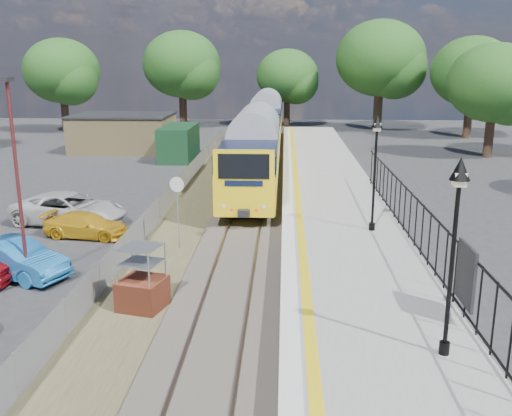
# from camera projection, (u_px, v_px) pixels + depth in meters

# --- Properties ---
(ground) EXTENTS (120.00, 120.00, 0.00)m
(ground) POSITION_uv_depth(u_px,v_px,m) (225.00, 311.00, 17.53)
(ground) COLOR #2D2D30
(ground) RESTS_ON ground
(track_bed) EXTENTS (5.90, 80.00, 0.29)m
(track_bed) POSITION_uv_depth(u_px,v_px,m) (236.00, 222.00, 26.89)
(track_bed) COLOR #473F38
(track_bed) RESTS_ON ground
(platform) EXTENTS (5.00, 70.00, 0.90)m
(platform) POSITION_uv_depth(u_px,v_px,m) (339.00, 226.00, 24.95)
(platform) COLOR gray
(platform) RESTS_ON ground
(platform_edge) EXTENTS (0.90, 70.00, 0.01)m
(platform_edge) POSITION_uv_depth(u_px,v_px,m) (292.00, 216.00, 24.94)
(platform_edge) COLOR silver
(platform_edge) RESTS_ON platform
(victorian_lamp_south) EXTENTS (0.44, 0.44, 4.60)m
(victorian_lamp_south) POSITION_uv_depth(u_px,v_px,m) (457.00, 212.00, 12.32)
(victorian_lamp_south) COLOR black
(victorian_lamp_south) RESTS_ON platform
(victorian_lamp_north) EXTENTS (0.44, 0.44, 4.60)m
(victorian_lamp_north) POSITION_uv_depth(u_px,v_px,m) (376.00, 146.00, 22.00)
(victorian_lamp_north) COLOR black
(victorian_lamp_north) RESTS_ON platform
(palisade_fence) EXTENTS (0.12, 26.00, 2.00)m
(palisade_fence) POSITION_uv_depth(u_px,v_px,m) (427.00, 236.00, 18.92)
(palisade_fence) COLOR black
(palisade_fence) RESTS_ON platform
(wire_fence) EXTENTS (0.06, 52.00, 1.20)m
(wire_fence) POSITION_uv_depth(u_px,v_px,m) (167.00, 199.00, 29.19)
(wire_fence) COLOR #999EA3
(wire_fence) RESTS_ON ground
(outbuilding) EXTENTS (10.80, 10.10, 3.12)m
(outbuilding) POSITION_uv_depth(u_px,v_px,m) (134.00, 134.00, 47.86)
(outbuilding) COLOR tan
(outbuilding) RESTS_ON ground
(tree_line) EXTENTS (56.80, 43.80, 11.88)m
(tree_line) POSITION_uv_depth(u_px,v_px,m) (282.00, 70.00, 56.43)
(tree_line) COLOR #332319
(tree_line) RESTS_ON ground
(train) EXTENTS (2.82, 40.83, 3.51)m
(train) POSITION_uv_depth(u_px,v_px,m) (262.00, 129.00, 44.71)
(train) COLOR yellow
(train) RESTS_ON ground
(brick_plinth) EXTENTS (1.57, 1.57, 2.07)m
(brick_plinth) POSITION_uv_depth(u_px,v_px,m) (142.00, 279.00, 17.44)
(brick_plinth) COLOR brown
(brick_plinth) RESTS_ON ground
(speed_sign) EXTENTS (0.60, 0.16, 3.02)m
(speed_sign) POSITION_uv_depth(u_px,v_px,m) (177.00, 200.00, 22.81)
(speed_sign) COLOR #999EA3
(speed_sign) RESTS_ON ground
(carpark_lamp) EXTENTS (0.25, 0.50, 6.98)m
(carpark_lamp) POSITION_uv_depth(u_px,v_px,m) (16.00, 170.00, 18.74)
(carpark_lamp) COLOR #531B1D
(carpark_lamp) RESTS_ON ground
(car_blue) EXTENTS (4.37, 2.92, 1.36)m
(car_blue) POSITION_uv_depth(u_px,v_px,m) (15.00, 259.00, 20.15)
(car_blue) COLOR #1C64AA
(car_blue) RESTS_ON ground
(car_yellow) EXTENTS (3.87, 2.01, 1.07)m
(car_yellow) POSITION_uv_depth(u_px,v_px,m) (86.00, 225.00, 24.82)
(car_yellow) COLOR gold
(car_yellow) RESTS_ON ground
(car_white) EXTENTS (5.80, 3.58, 1.50)m
(car_white) POSITION_uv_depth(u_px,v_px,m) (69.00, 209.00, 26.68)
(car_white) COLOR silver
(car_white) RESTS_ON ground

